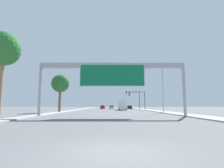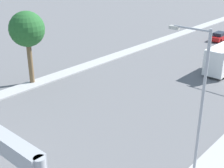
# 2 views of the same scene
# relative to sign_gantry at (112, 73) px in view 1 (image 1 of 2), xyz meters

# --- Properties ---
(ground_plane) EXTENTS (300.00, 300.00, 0.00)m
(ground_plane) POSITION_rel_sign_gantry_xyz_m (0.00, -17.88, -6.03)
(ground_plane) COLOR slate
(sidewalk_right) EXTENTS (3.00, 120.00, 0.15)m
(sidewalk_right) POSITION_rel_sign_gantry_xyz_m (11.25, 42.12, -5.95)
(sidewalk_right) COLOR #A6A6A6
(sidewalk_right) RESTS_ON ground
(median_strip_left) EXTENTS (2.00, 120.00, 0.15)m
(median_strip_left) POSITION_rel_sign_gantry_xyz_m (-10.75, 42.12, -5.95)
(median_strip_left) COLOR #A6A6A6
(median_strip_left) RESTS_ON ground
(sign_gantry) EXTENTS (20.31, 0.73, 7.38)m
(sign_gantry) POSITION_rel_sign_gantry_xyz_m (0.00, 0.00, 0.00)
(sign_gantry) COLOR #9EA0A5
(sign_gantry) RESTS_ON ground
(car_far_left) EXTENTS (1.88, 4.52, 1.39)m
(car_far_left) POSITION_rel_sign_gantry_xyz_m (0.00, 45.31, -5.37)
(car_far_left) COLOR silver
(car_far_left) RESTS_ON ground
(car_far_center) EXTENTS (1.73, 4.55, 1.42)m
(car_far_center) POSITION_rel_sign_gantry_xyz_m (-3.50, 46.67, -5.36)
(car_far_center) COLOR red
(car_far_center) RESTS_ON ground
(car_near_left) EXTENTS (1.87, 4.21, 1.40)m
(car_near_left) POSITION_rel_sign_gantry_xyz_m (7.00, 44.81, -5.36)
(car_near_left) COLOR black
(car_near_left) RESTS_ON ground
(truck_box_primary) EXTENTS (2.42, 8.23, 3.36)m
(truck_box_primary) POSITION_rel_sign_gantry_xyz_m (3.50, 32.23, -4.32)
(truck_box_primary) COLOR yellow
(truck_box_primary) RESTS_ON ground
(traffic_light_near_intersection) EXTENTS (5.28, 0.32, 5.80)m
(traffic_light_near_intersection) POSITION_rel_sign_gantry_xyz_m (8.48, 30.12, -2.03)
(traffic_light_near_intersection) COLOR #3D3D3F
(traffic_light_near_intersection) RESTS_ON ground
(traffic_light_mid_block) EXTENTS (5.30, 0.32, 6.92)m
(traffic_light_mid_block) POSITION_rel_sign_gantry_xyz_m (8.64, 40.12, -1.33)
(traffic_light_mid_block) COLOR #3D3D3F
(traffic_light_mid_block) RESTS_ON ground
(palm_tree_foreground) EXTENTS (3.36, 3.36, 8.76)m
(palm_tree_foreground) POSITION_rel_sign_gantry_xyz_m (-10.83, -7.15, 0.91)
(palm_tree_foreground) COLOR #8C704C
(palm_tree_foreground) RESTS_ON ground
(palm_tree_background) EXTENTS (3.83, 3.83, 8.16)m
(palm_tree_background) POSITION_rel_sign_gantry_xyz_m (-11.24, 13.96, 0.12)
(palm_tree_background) COLOR brown
(palm_tree_background) RESTS_ON ground
(street_lamp_right) EXTENTS (2.65, 0.28, 9.85)m
(street_lamp_right) POSITION_rel_sign_gantry_xyz_m (10.06, 11.33, -0.29)
(street_lamp_right) COLOR #9EA0A5
(street_lamp_right) RESTS_ON ground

